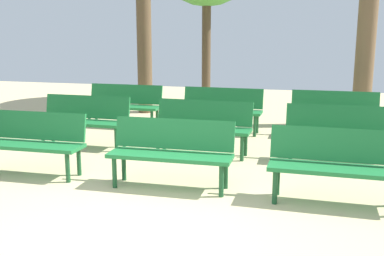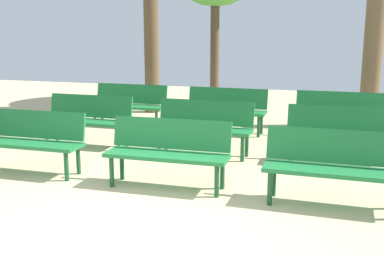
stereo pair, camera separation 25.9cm
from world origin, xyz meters
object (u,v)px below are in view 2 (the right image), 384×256
at_px(bench_r1_c1, 204,124).
at_px(bench_r0_c2, 335,163).
at_px(bench_r0_c1, 168,149).
at_px(bench_r0_c0, 30,138).
at_px(bench_r1_c2, 341,132).
at_px(bench_r2_c1, 226,107).
at_px(bench_r2_c0, 129,102).
at_px(bench_r1_c0, 88,117).
at_px(bench_r2_c2, 339,112).
at_px(tree_2, 372,60).

bearing_deg(bench_r1_c1, bench_r0_c2, -38.66).
xyz_separation_m(bench_r0_c1, bench_r0_c2, (2.06, -0.08, 0.00)).
bearing_deg(bench_r0_c0, bench_r1_c2, 21.02).
xyz_separation_m(bench_r0_c2, bench_r2_c1, (-2.06, 3.49, 0.00)).
bearing_deg(bench_r0_c1, bench_r2_c0, 120.56).
relative_size(bench_r0_c1, bench_r2_c1, 1.00).
distance_m(bench_r1_c0, bench_r1_c1, 2.13).
bearing_deg(bench_r0_c2, bench_r2_c2, 89.56).
height_order(bench_r0_c1, bench_r2_c0, same).
distance_m(bench_r0_c2, bench_r1_c0, 4.54).
bearing_deg(tree_2, bench_r2_c1, -151.71).
bearing_deg(bench_r2_c1, bench_r0_c0, -120.59).
relative_size(bench_r2_c0, tree_2, 0.58).
relative_size(bench_r0_c2, bench_r1_c2, 1.00).
xyz_separation_m(bench_r2_c0, tree_2, (4.85, 1.45, 0.88)).
height_order(bench_r0_c0, bench_r0_c1, same).
relative_size(bench_r0_c0, tree_2, 0.58).
xyz_separation_m(bench_r1_c0, bench_r1_c2, (4.26, 0.01, 0.00)).
xyz_separation_m(bench_r1_c2, bench_r2_c1, (-2.15, 1.70, 0.00)).
xyz_separation_m(bench_r0_c0, bench_r2_c2, (4.24, 3.42, 0.00)).
distance_m(bench_r1_c0, bench_r1_c2, 4.26).
xyz_separation_m(bench_r0_c2, bench_r2_c0, (-4.16, 3.52, 0.00)).
bearing_deg(bench_r2_c1, tree_2, 29.51).
height_order(bench_r0_c2, bench_r2_c2, same).
relative_size(bench_r0_c2, bench_r2_c1, 1.00).
height_order(bench_r0_c1, bench_r2_c2, same).
relative_size(bench_r1_c2, bench_r2_c0, 1.00).
bearing_deg(bench_r2_c0, bench_r1_c1, -39.41).
bearing_deg(bench_r1_c1, bench_r1_c0, -178.68).
bearing_deg(bench_r2_c2, bench_r2_c0, -179.70).
relative_size(bench_r0_c2, bench_r2_c2, 1.00).
height_order(bench_r0_c2, bench_r1_c1, same).
relative_size(bench_r1_c2, bench_r2_c2, 1.00).
bearing_deg(bench_r0_c0, bench_r1_c0, 89.97).
xyz_separation_m(bench_r1_c0, bench_r2_c0, (0.02, 1.74, 0.00)).
bearing_deg(bench_r1_c1, bench_r0_c0, -140.01).
bearing_deg(bench_r2_c0, bench_r2_c1, -0.52).
bearing_deg(bench_r1_c2, bench_r2_c2, 89.44).
bearing_deg(bench_r2_c2, bench_r2_c1, -178.63).
xyz_separation_m(bench_r0_c1, bench_r1_c1, (0.02, 1.68, 0.00)).
height_order(bench_r0_c1, bench_r2_c1, same).
bearing_deg(bench_r0_c1, bench_r0_c2, -2.93).
relative_size(bench_r0_c0, bench_r2_c0, 1.00).
bearing_deg(bench_r0_c0, bench_r0_c1, -1.43).
relative_size(bench_r0_c2, tree_2, 0.58).
bearing_deg(bench_r0_c2, bench_r1_c2, 88.20).
bearing_deg(bench_r1_c0, bench_r0_c1, -38.12).
relative_size(bench_r0_c2, bench_r1_c0, 1.00).
distance_m(bench_r0_c1, bench_r1_c1, 1.68).
height_order(bench_r1_c1, bench_r2_c0, same).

